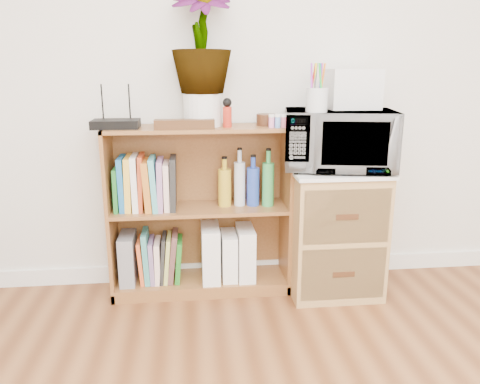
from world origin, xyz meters
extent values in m
cube|color=white|center=(0.00, 2.24, 0.05)|extent=(4.00, 0.02, 0.10)
cube|color=brown|center=(-0.35, 2.10, 0.47)|extent=(1.00, 0.30, 0.95)
cube|color=#9E7542|center=(0.40, 2.02, 0.35)|extent=(0.50, 0.45, 0.70)
imported|color=white|center=(0.40, 2.02, 0.88)|extent=(0.64, 0.49, 0.32)
cylinder|color=silver|center=(0.24, 1.91, 1.10)|extent=(0.11, 0.11, 0.12)
cube|color=silver|center=(0.48, 2.08, 1.14)|extent=(0.27, 0.22, 0.21)
cube|color=black|center=(-0.78, 2.08, 0.97)|extent=(0.24, 0.17, 0.04)
imported|color=white|center=(-0.53, 2.07, 0.97)|extent=(0.13, 0.13, 0.03)
cylinder|color=silver|center=(-0.32, 2.12, 1.04)|extent=(0.20, 0.20, 0.17)
imported|color=#2C6B2B|center=(-0.32, 2.12, 1.40)|extent=(0.31, 0.31, 0.55)
cube|color=#3C2010|center=(-0.42, 2.00, 0.97)|extent=(0.31, 0.08, 0.05)
cylinder|color=#B42616|center=(-0.20, 2.06, 1.00)|extent=(0.05, 0.05, 0.11)
cylinder|color=#3C1D10|center=(0.02, 2.11, 0.98)|extent=(0.11, 0.11, 0.06)
cube|color=#CA708B|center=(0.07, 2.01, 0.98)|extent=(0.11, 0.04, 0.06)
cube|color=gray|center=(-0.76, 2.10, 0.21)|extent=(0.08, 0.22, 0.28)
cube|color=white|center=(-0.30, 2.09, 0.23)|extent=(0.10, 0.25, 0.32)
cube|color=white|center=(-0.19, 2.09, 0.20)|extent=(0.09, 0.22, 0.27)
cube|color=white|center=(-0.09, 2.09, 0.22)|extent=(0.09, 0.24, 0.30)
cube|color=#1E7028|center=(-0.80, 2.10, 0.62)|extent=(0.03, 0.20, 0.24)
cube|color=#1C66AD|center=(-0.77, 2.10, 0.65)|extent=(0.03, 0.20, 0.29)
cube|color=yellow|center=(-0.73, 2.10, 0.65)|extent=(0.04, 0.20, 0.29)
cube|color=white|center=(-0.70, 2.10, 0.65)|extent=(0.03, 0.20, 0.30)
cube|color=#B3411E|center=(-0.67, 2.10, 0.65)|extent=(0.03, 0.20, 0.30)
cube|color=#C46F22|center=(-0.63, 2.10, 0.64)|extent=(0.05, 0.20, 0.28)
cube|color=#48A8AD|center=(-0.60, 2.10, 0.64)|extent=(0.04, 0.20, 0.29)
cube|color=#9D6DA4|center=(-0.56, 2.10, 0.64)|extent=(0.03, 0.20, 0.28)
cube|color=beige|center=(-0.53, 2.10, 0.63)|extent=(0.03, 0.20, 0.26)
cube|color=black|center=(-0.49, 2.10, 0.64)|extent=(0.04, 0.20, 0.29)
cylinder|color=gold|center=(-0.21, 2.10, 0.63)|extent=(0.07, 0.07, 0.27)
cylinder|color=silver|center=(-0.13, 2.10, 0.66)|extent=(0.06, 0.06, 0.32)
cylinder|color=#2543B0|center=(-0.05, 2.10, 0.64)|extent=(0.07, 0.07, 0.28)
cylinder|color=green|center=(0.03, 2.10, 0.66)|extent=(0.07, 0.07, 0.31)
cylinder|color=gold|center=(0.11, 2.10, 0.66)|extent=(0.07, 0.07, 0.32)
cube|color=#DD5527|center=(-0.69, 2.10, 0.19)|extent=(0.04, 0.19, 0.25)
cube|color=teal|center=(-0.66, 2.10, 0.22)|extent=(0.04, 0.19, 0.30)
cube|color=slate|center=(-0.63, 2.10, 0.19)|extent=(0.03, 0.19, 0.25)
cube|color=beige|center=(-0.60, 2.10, 0.19)|extent=(0.03, 0.19, 0.24)
cube|color=#252525|center=(-0.57, 2.10, 0.20)|extent=(0.04, 0.19, 0.27)
cube|color=#B5BC57|center=(-0.54, 2.10, 0.20)|extent=(0.05, 0.19, 0.26)
cube|color=brown|center=(-0.51, 2.10, 0.21)|extent=(0.06, 0.19, 0.28)
cube|color=#1E701E|center=(-0.48, 2.10, 0.19)|extent=(0.05, 0.19, 0.24)
camera|label=1|loc=(-0.40, -0.42, 1.26)|focal=35.00mm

